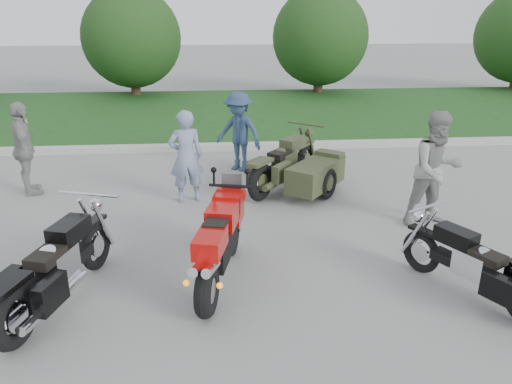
{
  "coord_description": "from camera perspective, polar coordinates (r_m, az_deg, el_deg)",
  "views": [
    {
      "loc": [
        0.03,
        -5.87,
        3.36
      ],
      "look_at": [
        0.57,
        0.89,
        0.8
      ],
      "focal_mm": 35.0,
      "sensor_mm": 36.0,
      "label": 1
    }
  ],
  "objects": [
    {
      "name": "ground",
      "position": [
        6.77,
        -4.29,
        -9.15
      ],
      "size": [
        80.0,
        80.0,
        0.0
      ],
      "primitive_type": "plane",
      "color": "gray",
      "rests_on": "ground"
    },
    {
      "name": "curb",
      "position": [
        12.32,
        -4.56,
        5.15
      ],
      "size": [
        60.0,
        0.3,
        0.15
      ],
      "primitive_type": "cube",
      "color": "#ADABA3",
      "rests_on": "ground"
    },
    {
      "name": "grass_strip",
      "position": [
        16.36,
        -4.63,
        9.02
      ],
      "size": [
        60.0,
        8.0,
        0.14
      ],
      "primitive_type": "cube",
      "color": "#2B5B1F",
      "rests_on": "ground"
    },
    {
      "name": "tree_mid_left",
      "position": [
        19.64,
        -14.03,
        16.71
      ],
      "size": [
        3.6,
        3.6,
        4.0
      ],
      "color": "#3F2B1C",
      "rests_on": "ground"
    },
    {
      "name": "tree_mid_right",
      "position": [
        19.81,
        7.34,
        17.16
      ],
      "size": [
        3.6,
        3.6,
        4.0
      ],
      "color": "#3F2B1C",
      "rests_on": "ground"
    },
    {
      "name": "sportbike_red",
      "position": [
        6.25,
        -4.2,
        -5.61
      ],
      "size": [
        0.7,
        2.12,
        1.02
      ],
      "rotation": [
        0.0,
        0.0,
        -0.22
      ],
      "color": "black",
      "rests_on": "ground"
    },
    {
      "name": "cruiser_left",
      "position": [
        6.28,
        -22.06,
        -8.42
      ],
      "size": [
        0.82,
        2.31,
        0.91
      ],
      "rotation": [
        0.0,
        0.0,
        -0.29
      ],
      "color": "black",
      "rests_on": "ground"
    },
    {
      "name": "cruiser_right",
      "position": [
        6.55,
        24.1,
        -8.09
      ],
      "size": [
        1.12,
        1.88,
        0.8
      ],
      "rotation": [
        0.0,
        0.0,
        0.51
      ],
      "color": "black",
      "rests_on": "ground"
    },
    {
      "name": "cruiser_sidecar",
      "position": [
        9.38,
        5.21,
        2.41
      ],
      "size": [
        1.96,
        2.21,
        0.92
      ],
      "rotation": [
        0.0,
        0.0,
        -0.66
      ],
      "color": "black",
      "rests_on": "ground"
    },
    {
      "name": "person_stripe",
      "position": [
        8.92,
        -8.01,
        4.03
      ],
      "size": [
        0.68,
        0.51,
        1.67
      ],
      "primitive_type": "imported",
      "rotation": [
        0.0,
        0.0,
        3.34
      ],
      "color": "#7B87A8",
      "rests_on": "ground"
    },
    {
      "name": "person_grey",
      "position": [
        8.34,
        19.94,
        2.43
      ],
      "size": [
        1.0,
        0.84,
        1.85
      ],
      "primitive_type": "imported",
      "rotation": [
        0.0,
        0.0,
        0.16
      ],
      "color": "gray",
      "rests_on": "ground"
    },
    {
      "name": "person_denim",
      "position": [
        10.59,
        -1.98,
        6.9
      ],
      "size": [
        1.24,
        1.15,
        1.68
      ],
      "primitive_type": "imported",
      "rotation": [
        0.0,
        0.0,
        -0.64
      ],
      "color": "navy",
      "rests_on": "ground"
    },
    {
      "name": "person_back",
      "position": [
        10.1,
        -24.99,
        4.45
      ],
      "size": [
        0.81,
        1.1,
        1.74
      ],
      "primitive_type": "imported",
      "rotation": [
        0.0,
        0.0,
        2.0
      ],
      "color": "gray",
      "rests_on": "ground"
    }
  ]
}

